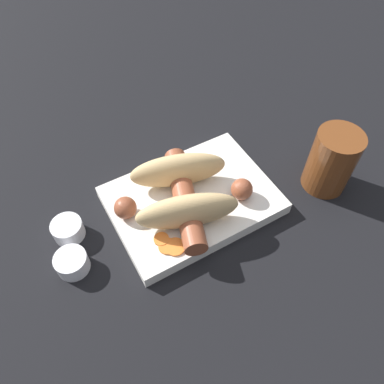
# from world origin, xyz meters

# --- Properties ---
(ground_plane) EXTENTS (3.00, 3.00, 0.00)m
(ground_plane) POSITION_xyz_m (0.00, 0.00, 0.00)
(ground_plane) COLOR black
(food_tray) EXTENTS (0.25, 0.18, 0.02)m
(food_tray) POSITION_xyz_m (0.00, 0.00, 0.01)
(food_tray) COLOR silver
(food_tray) RESTS_ON ground_plane
(bread_roll) EXTENTS (0.18, 0.16, 0.06)m
(bread_roll) POSITION_xyz_m (0.02, 0.00, 0.05)
(bread_roll) COLOR tan
(bread_roll) RESTS_ON food_tray
(sausage) EXTENTS (0.20, 0.18, 0.03)m
(sausage) POSITION_xyz_m (0.02, 0.01, 0.04)
(sausage) COLOR brown
(sausage) RESTS_ON food_tray
(pickled_veggies) EXTENTS (0.05, 0.05, 0.00)m
(pickled_veggies) POSITION_xyz_m (0.07, 0.06, 0.02)
(pickled_veggies) COLOR orange
(pickled_veggies) RESTS_ON food_tray
(condiment_cup_near) EXTENTS (0.05, 0.05, 0.03)m
(condiment_cup_near) POSITION_xyz_m (0.19, -0.04, 0.01)
(condiment_cup_near) COLOR white
(condiment_cup_near) RESTS_ON ground_plane
(condiment_cup_far) EXTENTS (0.05, 0.05, 0.03)m
(condiment_cup_far) POSITION_xyz_m (0.20, 0.01, 0.01)
(condiment_cup_far) COLOR white
(condiment_cup_far) RESTS_ON ground_plane
(drink_glass) EXTENTS (0.07, 0.07, 0.11)m
(drink_glass) POSITION_xyz_m (-0.21, 0.07, 0.05)
(drink_glass) COLOR brown
(drink_glass) RESTS_ON ground_plane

